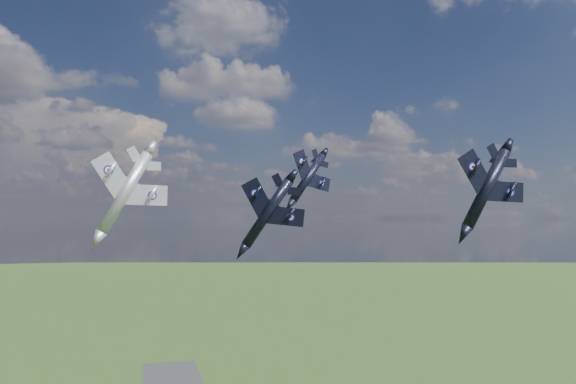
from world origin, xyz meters
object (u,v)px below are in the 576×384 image
object	(u,v)px
jet_lead_navy	(268,213)
jet_right_navy	(486,189)
jet_high_navy	(308,178)
jet_left_silver	(125,192)

from	to	relation	value
jet_lead_navy	jet_right_navy	distance (m)	27.01
jet_high_navy	jet_left_silver	bearing A→B (deg)	-177.10
jet_lead_navy	jet_left_silver	size ratio (longest dim) A/B	0.84
jet_right_navy	jet_left_silver	distance (m)	44.62
jet_right_navy	jet_high_navy	distance (m)	39.40
jet_lead_navy	jet_right_navy	world-z (taller)	jet_right_navy
jet_lead_navy	jet_left_silver	world-z (taller)	jet_left_silver
jet_lead_navy	jet_right_navy	bearing A→B (deg)	-27.69
jet_high_navy	jet_lead_navy	bearing A→B (deg)	-141.64
jet_left_silver	jet_right_navy	bearing A→B (deg)	-47.21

